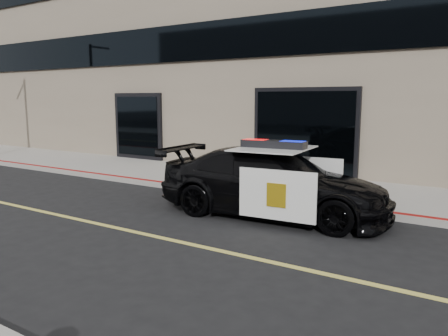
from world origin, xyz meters
The scene contains 4 objects.
ground centered at (0.00, 0.00, 0.00)m, with size 120.00×120.00×0.00m, color black.
sidewalk_n centered at (0.00, 5.25, 0.07)m, with size 60.00×3.50×0.15m, color gray.
police_car centered at (0.12, 2.53, 0.74)m, with size 2.90×5.38×1.65m.
fire_hydrant centered at (-1.97, 4.20, 0.51)m, with size 0.34×0.48×0.76m.
Camera 1 is at (4.21, -5.85, 2.51)m, focal length 35.00 mm.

